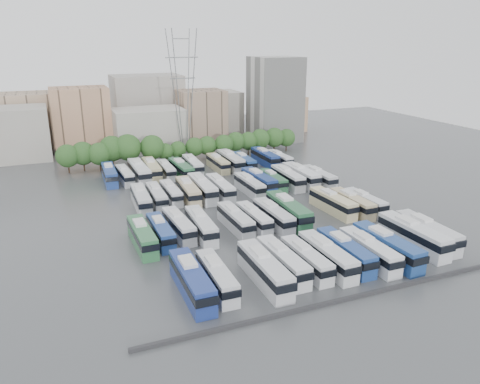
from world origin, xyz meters
name	(u,v)px	position (x,y,z in m)	size (l,w,h in m)	color
ground	(249,213)	(0.00, 0.00, 0.00)	(220.00, 220.00, 0.00)	#424447
parapet	(352,298)	(0.00, -33.00, 0.25)	(56.00, 0.50, 0.50)	#2D2D30
tree_line	(176,146)	(-2.66, 42.14, 4.38)	(65.45, 7.89, 8.56)	black
city_buildings	(136,117)	(-7.46, 71.86, 7.87)	(102.00, 35.00, 20.00)	#9E998E
apartment_tower	(275,99)	(34.00, 58.00, 13.00)	(14.00, 14.00, 26.00)	silver
electricity_pylon	(183,87)	(2.00, 50.00, 18.66)	(9.00, 6.91, 33.83)	slate
bus_r0_s1	(192,280)	(-18.33, -24.04, 2.03)	(3.05, 13.23, 4.14)	navy
bus_r0_s2	(217,276)	(-14.88, -23.93, 1.79)	(2.83, 11.68, 3.65)	silver
bus_r0_s4	(264,269)	(-8.39, -24.84, 2.02)	(3.00, 13.14, 4.11)	silver
bus_r0_s5	(283,261)	(-4.92, -23.44, 1.88)	(2.83, 12.22, 3.82)	silver
bus_r0_s6	(306,259)	(-1.44, -23.96, 1.75)	(2.57, 11.40, 3.57)	silver
bus_r0_s7	(327,256)	(1.73, -24.38, 1.92)	(2.76, 12.45, 3.90)	silver
bus_r0_s8	(345,251)	(5.01, -24.09, 1.89)	(2.79, 12.32, 3.86)	navy
bus_r0_s9	(369,251)	(8.37, -25.24, 1.88)	(2.74, 12.24, 3.84)	white
bus_r0_s10	(387,246)	(11.55, -25.30, 2.04)	(3.45, 13.38, 4.16)	navy
bus_r0_s12	(413,235)	(18.01, -23.61, 2.10)	(3.32, 13.69, 4.27)	silver
bus_r0_s13	(427,232)	(21.20, -23.27, 1.98)	(3.12, 12.93, 4.04)	silver
bus_r1_s0	(142,236)	(-21.39, -7.25, 1.87)	(2.83, 12.20, 3.82)	#307041
bus_r1_s1	(161,231)	(-18.20, -6.21, 1.74)	(2.50, 11.29, 3.54)	navy
bus_r1_s2	(179,225)	(-14.84, -4.92, 1.79)	(3.09, 11.74, 3.65)	silver
bus_r1_s3	(201,225)	(-11.47, -6.58, 1.88)	(3.12, 12.28, 3.82)	silver
bus_r1_s5	(235,219)	(-5.12, -6.13, 1.80)	(2.73, 11.70, 3.66)	silver
bus_r1_s6	(254,218)	(-1.72, -6.36, 1.68)	(2.61, 10.97, 3.43)	silver
bus_r1_s7	(274,216)	(1.73, -7.07, 1.84)	(2.75, 12.01, 3.76)	silver
bus_r1_s8	(288,210)	(5.06, -6.32, 2.11)	(3.45, 13.78, 4.30)	#2A633D
bus_r1_s11	(333,203)	(15.03, -5.41, 1.89)	(3.30, 12.40, 3.85)	beige
bus_r1_s12	(352,203)	(18.37, -6.82, 1.82)	(2.66, 11.85, 3.71)	tan
bus_r1_s13	(365,202)	(21.40, -6.74, 1.67)	(2.73, 10.91, 3.40)	silver
bus_r2_s1	(141,199)	(-18.06, 10.90, 1.84)	(3.14, 12.08, 3.76)	silver
bus_r2_s2	(156,196)	(-14.88, 11.60, 1.75)	(2.76, 11.42, 3.56)	silver
bus_r2_s3	(171,193)	(-11.62, 12.80, 1.67)	(2.38, 10.82, 3.39)	silver
bus_r2_s4	(188,191)	(-8.30, 11.80, 1.91)	(3.33, 12.52, 3.89)	#C7B389
bus_r2_s5	(202,188)	(-5.09, 12.30, 2.03)	(3.09, 13.23, 4.14)	silver
bus_r2_s6	(220,188)	(-1.50, 11.52, 1.89)	(2.83, 12.32, 3.86)	silver
bus_r2_s8	(250,185)	(4.99, 11.02, 1.78)	(2.69, 11.59, 3.62)	silver
bus_r2_s9	(259,180)	(8.01, 12.92, 1.95)	(3.39, 12.75, 3.96)	navy
bus_r2_s10	(273,180)	(11.38, 12.74, 1.67)	(2.66, 10.87, 3.39)	#2A643D
bus_r2_s11	(288,177)	(14.96, 12.67, 1.92)	(3.00, 12.49, 3.90)	silver
bus_r2_s12	(301,175)	(18.35, 12.75, 2.02)	(2.99, 13.12, 4.11)	silver
bus_r2_s13	(318,177)	(21.69, 10.69, 1.80)	(2.84, 11.78, 3.68)	silver
bus_r3_s0	(109,174)	(-21.47, 30.59, 1.89)	(3.09, 12.35, 3.85)	navy
bus_r3_s1	(125,175)	(-18.21, 29.30, 1.67)	(2.90, 10.92, 3.39)	silver
bus_r3_s2	(139,171)	(-14.86, 29.58, 2.09)	(3.21, 13.64, 4.26)	silver
bus_r3_s3	(152,169)	(-11.66, 30.93, 1.97)	(3.26, 12.91, 4.02)	#CCC08C
bus_r3_s4	(166,170)	(-8.39, 30.15, 1.68)	(2.46, 10.95, 3.43)	silver
bus_r3_s5	(181,169)	(-5.09, 28.60, 1.90)	(3.22, 12.46, 3.88)	#2B653E
bus_r3_s6	(193,165)	(-1.50, 31.10, 1.85)	(3.14, 12.13, 3.77)	white
bus_r3_s8	(218,163)	(5.03, 31.02, 1.76)	(2.51, 11.45, 3.59)	#CABE8A
bus_r3_s9	(231,161)	(8.34, 30.78, 2.06)	(3.07, 13.40, 4.19)	silver
bus_r3_s10	(244,162)	(11.40, 29.54, 1.81)	(2.90, 11.80, 3.68)	navy
bus_r3_s12	(265,157)	(18.14, 31.29, 1.93)	(2.74, 12.52, 3.93)	navy
bus_r3_s13	(279,159)	(21.43, 29.54, 1.67)	(2.81, 10.91, 3.40)	white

